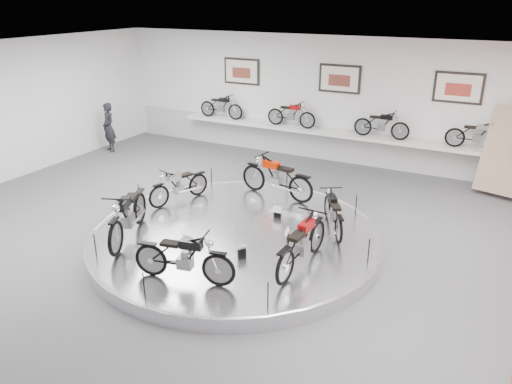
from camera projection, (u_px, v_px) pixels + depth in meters
The scene contains 21 objects.
floor at pixel (229, 250), 10.83m from camera, with size 16.00×16.00×0.00m, color #4F4F52.
ceiling at pixel (225, 61), 9.35m from camera, with size 16.00×16.00×0.00m, color white.
wall_back at pixel (339, 101), 15.87m from camera, with size 16.00×16.00×0.00m, color white.
dado_band at pixel (336, 145), 16.39m from camera, with size 15.68×0.04×1.10m, color #BCBCBA.
display_platform at pixel (236, 238), 11.02m from camera, with size 6.40×6.40×0.30m, color silver.
platform_rim at pixel (236, 233), 10.98m from camera, with size 6.40×6.40×0.10m, color #B2B2BA.
shelf at pixel (334, 134), 15.99m from camera, with size 11.00×0.55×0.10m, color silver.
poster_left at pixel (242, 71), 17.07m from camera, with size 1.35×0.06×0.88m, color white.
poster_center at pixel (340, 79), 15.57m from camera, with size 1.35×0.06×0.88m, color white.
poster_right at pixel (458, 88), 14.08m from camera, with size 1.35×0.06×0.88m, color white.
shelf_bike_a at pixel (221, 108), 17.63m from camera, with size 1.22×0.42×0.73m, color black, non-canonical shape.
shelf_bike_b at pixel (291, 116), 16.48m from camera, with size 1.22×0.42×0.73m, color maroon, non-canonical shape.
shelf_bike_c at pixel (381, 126), 15.19m from camera, with size 1.22×0.42×0.73m, color black, non-canonical shape.
shelf_bike_d at pixel (477, 137), 14.04m from camera, with size 1.22×0.42×0.73m, color #A1A1A6, non-canonical shape.
bike_a at pixel (333, 212), 10.89m from camera, with size 1.49×0.53×0.88m, color black, non-canonical shape.
bike_b at pixel (277, 177), 12.69m from camera, with size 1.82×0.64×1.07m, color #C22000, non-canonical shape.
bike_c at pixel (179, 185), 12.41m from camera, with size 1.50×0.53×0.88m, color #A1A1A6, non-canonical shape.
bike_d at pixel (128, 214), 10.48m from camera, with size 1.89×0.67×1.11m, color black, non-canonical shape.
bike_e at pixel (184, 257), 8.92m from camera, with size 1.65×0.58×0.97m, color black, non-canonical shape.
bike_f at pixel (302, 243), 9.37m from camera, with size 1.75×0.62×1.03m, color maroon, non-canonical shape.
visitor at pixel (109, 127), 17.32m from camera, with size 0.62×0.41×1.70m, color black.
Camera 1 is at (4.94, -8.25, 5.17)m, focal length 35.00 mm.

